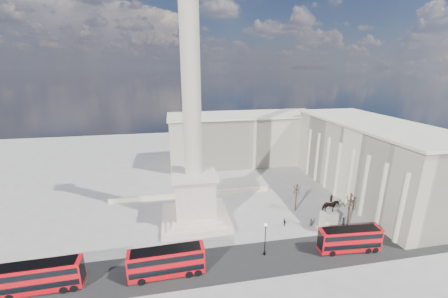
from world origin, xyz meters
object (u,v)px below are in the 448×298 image
red_bus_a (41,277)px  red_bus_c (350,239)px  equestrian_statue (329,218)px  red_bus_b (167,262)px  victorian_lamp (265,237)px  pedestrian_walking (311,223)px  nelsons_column (194,162)px  pedestrian_crossing (285,222)px  pedestrian_standing (343,221)px

red_bus_a → red_bus_c: bearing=-1.4°
equestrian_statue → red_bus_b: bearing=-167.8°
victorian_lamp → pedestrian_walking: victorian_lamp is taller
red_bus_b → red_bus_c: red_bus_b is taller
nelsons_column → red_bus_c: 32.10m
red_bus_b → red_bus_c: (31.58, 0.22, -0.17)m
equestrian_statue → pedestrian_crossing: bearing=159.0°
red_bus_a → red_bus_b: red_bus_b is taller
nelsons_column → red_bus_b: size_ratio=4.25×
nelsons_column → pedestrian_walking: bearing=-18.0°
pedestrian_walking → pedestrian_crossing: (-5.17, 1.40, -0.14)m
victorian_lamp → pedestrian_standing: 19.94m
pedestrian_crossing → victorian_lamp: bearing=128.2°
equestrian_statue → red_bus_a: bearing=-172.4°
nelsons_column → red_bus_a: bearing=-146.4°
red_bus_c → victorian_lamp: (-15.11, 1.64, 1.33)m
red_bus_c → pedestrian_walking: red_bus_c is taller
victorian_lamp → red_bus_c: bearing=-6.2°
nelsons_column → pedestrian_standing: 33.02m
red_bus_c → victorian_lamp: size_ratio=1.78×
red_bus_a → red_bus_c: 49.50m
pedestrian_crossing → red_bus_c: bearing=-150.4°
pedestrian_crossing → equestrian_statue: bearing=-121.5°
nelsons_column → red_bus_b: 19.87m
red_bus_b → pedestrian_crossing: bearing=20.9°
victorian_lamp → red_bus_b: bearing=-173.5°
nelsons_column → pedestrian_standing: size_ratio=26.89×
pedestrian_standing → pedestrian_crossing: pedestrian_standing is taller
red_bus_a → pedestrian_walking: bearing=8.6°
nelsons_column → equestrian_statue: bearing=-19.5°
nelsons_column → victorian_lamp: nelsons_column is taller
victorian_lamp → pedestrian_standing: (18.86, 5.90, -2.71)m
red_bus_c → pedestrian_walking: 8.84m
red_bus_b → victorian_lamp: 16.61m
red_bus_c → red_bus_a: bearing=-175.9°
red_bus_b → pedestrian_walking: 29.91m
red_bus_c → nelsons_column: bearing=152.9°
red_bus_a → equestrian_statue: equestrian_statue is taller
red_bus_c → pedestrian_walking: size_ratio=5.84×
red_bus_c → pedestrian_walking: bearing=113.7°
red_bus_b → red_bus_c: 31.58m
victorian_lamp → pedestrian_standing: victorian_lamp is taller
pedestrian_walking → pedestrian_crossing: pedestrian_walking is taller
equestrian_statue → pedestrian_walking: (-2.74, 1.64, -1.74)m
victorian_lamp → equestrian_statue: equestrian_statue is taller
victorian_lamp → pedestrian_walking: 14.12m
pedestrian_standing → nelsons_column: bearing=-29.6°
equestrian_statue → pedestrian_crossing: (-7.91, 3.04, -1.88)m
red_bus_a → pedestrian_standing: (53.24, 7.51, -1.49)m
victorian_lamp → equestrian_statue: bearing=18.3°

